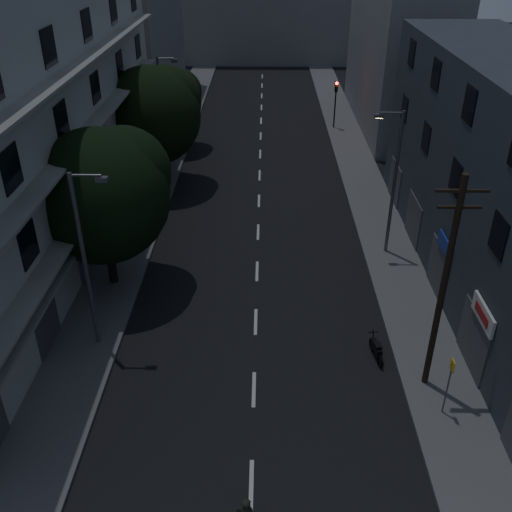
{
  "coord_description": "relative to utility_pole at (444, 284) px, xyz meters",
  "views": [
    {
      "loc": [
        0.35,
        -10.55,
        16.22
      ],
      "look_at": [
        0.0,
        12.0,
        3.0
      ],
      "focal_mm": 40.0,
      "sensor_mm": 36.0,
      "label": 1
    }
  ],
  "objects": [
    {
      "name": "sidewalk_left",
      "position": [
        -14.42,
        18.09,
        -4.79
      ],
      "size": [
        3.0,
        90.0,
        0.15
      ],
      "primitive_type": "cube",
      "color": "#565659",
      "rests_on": "ground"
    },
    {
      "name": "building_far_end",
      "position": [
        -6.92,
        63.09,
        0.13
      ],
      "size": [
        24.0,
        8.0,
        10.0
      ],
      "primitive_type": "cube",
      "color": "slate",
      "rests_on": "ground"
    },
    {
      "name": "traffic_signal_far_right",
      "position": [
        -0.31,
        33.2,
        -1.77
      ],
      "size": [
        0.28,
        0.37,
        4.1
      ],
      "color": "black",
      "rests_on": "sidewalk_right"
    },
    {
      "name": "sidewalk_right",
      "position": [
        0.58,
        18.09,
        -4.79
      ],
      "size": [
        3.0,
        90.0,
        0.15
      ],
      "primitive_type": "cube",
      "color": "#565659",
      "rests_on": "ground"
    },
    {
      "name": "bus_stop_sign",
      "position": [
        0.27,
        -1.67,
        -2.98
      ],
      "size": [
        0.06,
        0.35,
        2.52
      ],
      "color": "#595B60",
      "rests_on": "sidewalk_right"
    },
    {
      "name": "street_lamp_right",
      "position": [
        0.22,
        10.69,
        -0.27
      ],
      "size": [
        1.51,
        0.25,
        8.0
      ],
      "color": "#5C5D64",
      "rests_on": "sidewalk_right"
    },
    {
      "name": "building_left",
      "position": [
        -18.9,
        11.09,
        2.13
      ],
      "size": [
        7.0,
        36.0,
        14.0
      ],
      "color": "#B5B5B0",
      "rests_on": "ground"
    },
    {
      "name": "traffic_signal_far_left",
      "position": [
        -13.49,
        33.48,
        -1.77
      ],
      "size": [
        0.28,
        0.37,
        4.1
      ],
      "color": "black",
      "rests_on": "sidewalk_left"
    },
    {
      "name": "ground",
      "position": [
        -6.92,
        18.09,
        -4.87
      ],
      "size": [
        160.0,
        160.0,
        0.0
      ],
      "primitive_type": "plane",
      "color": "black",
      "rests_on": "ground"
    },
    {
      "name": "street_lamp_left_near",
      "position": [
        -13.76,
        2.35,
        -0.27
      ],
      "size": [
        1.51,
        0.25,
        8.0
      ],
      "color": "slate",
      "rests_on": "sidewalk_left"
    },
    {
      "name": "motorcycle",
      "position": [
        -1.71,
        1.62,
        -4.44
      ],
      "size": [
        0.51,
        1.68,
        1.08
      ],
      "rotation": [
        0.0,
        0.0,
        0.15
      ],
      "color": "black",
      "rests_on": "ground"
    },
    {
      "name": "tree_mid",
      "position": [
        -14.11,
        20.32,
        0.37
      ],
      "size": [
        6.62,
        6.62,
        8.15
      ],
      "color": "black",
      "rests_on": "sidewalk_left"
    },
    {
      "name": "tree_far",
      "position": [
        -14.12,
        27.97,
        -0.79
      ],
      "size": [
        5.06,
        5.06,
        6.26
      ],
      "color": "black",
      "rests_on": "sidewalk_left"
    },
    {
      "name": "utility_pole",
      "position": [
        0.0,
        0.0,
        0.0
      ],
      "size": [
        1.8,
        0.24,
        9.0
      ],
      "color": "black",
      "rests_on": "sidewalk_right"
    },
    {
      "name": "street_lamp_left_far",
      "position": [
        -14.0,
        23.62,
        -0.27
      ],
      "size": [
        1.51,
        0.25,
        8.0
      ],
      "color": "#585B5F",
      "rests_on": "sidewalk_left"
    },
    {
      "name": "tree_near",
      "position": [
        -14.26,
        7.32,
        0.35
      ],
      "size": [
        6.57,
        6.57,
        8.1
      ],
      "color": "black",
      "rests_on": "sidewalk_left"
    },
    {
      "name": "lane_markings",
      "position": [
        -6.92,
        24.34,
        -4.86
      ],
      "size": [
        0.15,
        60.5,
        0.01
      ],
      "color": "beige",
      "rests_on": "ground"
    },
    {
      "name": "building_far_left",
      "position": [
        -18.92,
        41.09,
        3.13
      ],
      "size": [
        6.0,
        20.0,
        16.0
      ],
      "primitive_type": "cube",
      "color": "slate",
      "rests_on": "ground"
    },
    {
      "name": "building_far_right",
      "position": [
        5.08,
        35.09,
        1.63
      ],
      "size": [
        6.0,
        20.0,
        13.0
      ],
      "primitive_type": "cube",
      "color": "slate",
      "rests_on": "ground"
    }
  ]
}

